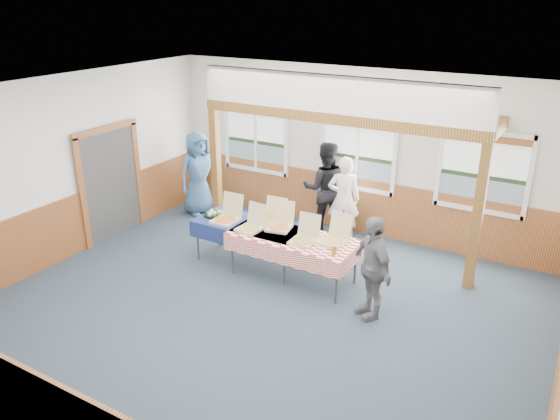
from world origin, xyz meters
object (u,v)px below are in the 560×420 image
Objects in this scene: woman_black at (325,188)px; man_blue at (198,173)px; person_grey at (372,267)px; table_right at (293,240)px; table_left at (249,227)px; woman_white at (344,199)px.

woman_black reaches higher than man_blue.
table_right is at bearing -154.49° from person_grey.
person_grey reaches higher than table_left.
man_blue reaches higher than woman_white.
table_right is at bearing 0.25° from table_left.
woman_white is (0.98, 1.74, 0.13)m from table_left.
woman_white is (0.08, 1.83, 0.13)m from table_right.
woman_white is at bearing 163.13° from person_grey.
man_blue is (-3.22, -0.29, 0.06)m from woman_white.
table_right is 3.51m from man_blue.
woman_white is 3.24m from man_blue.
table_right is 1.83m from woman_white.
man_blue is at bearing 153.06° from table_left.
person_grey is at bearing -5.40° from table_left.
person_grey is at bearing 100.38° from woman_black.
man_blue reaches higher than table_right.
woman_black is at bearing -58.58° from man_blue.
woman_white is 0.93× the size of man_blue.
man_blue is (-2.75, -0.45, -0.03)m from woman_black.
table_right is 1.38× the size of woman_white.
person_grey is at bearing 98.23° from woman_white.
woman_white is at bearing -62.78° from man_blue.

